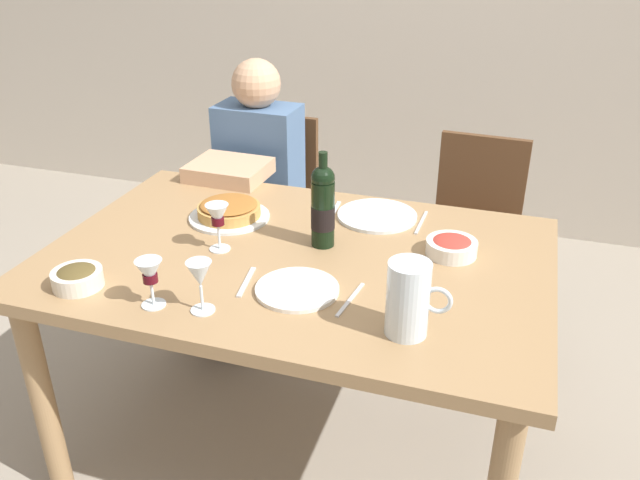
{
  "coord_description": "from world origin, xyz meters",
  "views": [
    {
      "loc": [
        0.6,
        -1.63,
        1.69
      ],
      "look_at": [
        0.06,
        0.04,
        0.8
      ],
      "focal_mm": 36.75,
      "sensor_mm": 36.0,
      "label": 1
    }
  ],
  "objects": [
    {
      "name": "knife_right_setting",
      "position": [
        0.32,
        0.33,
        0.76
      ],
      "size": [
        0.01,
        0.18,
        0.0
      ],
      "primitive_type": "cube",
      "rotation": [
        0.0,
        0.0,
        1.55
      ],
      "color": "silver",
      "rests_on": "dining_table"
    },
    {
      "name": "diner_left",
      "position": [
        -0.45,
        0.68,
        0.62
      ],
      "size": [
        0.35,
        0.51,
        1.16
      ],
      "rotation": [
        0.0,
        0.0,
        3.11
      ],
      "color": "#4C6B93",
      "rests_on": "ground"
    },
    {
      "name": "wine_glass_centre",
      "position": [
        -0.26,
        -0.38,
        0.85
      ],
      "size": [
        0.07,
        0.07,
        0.13
      ],
      "color": "silver",
      "rests_on": "dining_table"
    },
    {
      "name": "wine_glass_right_diner",
      "position": [
        -0.23,
        -0.04,
        0.87
      ],
      "size": [
        0.07,
        0.07,
        0.15
      ],
      "color": "silver",
      "rests_on": "dining_table"
    },
    {
      "name": "fork_left_setting",
      "position": [
        -0.07,
        -0.2,
        0.76
      ],
      "size": [
        0.04,
        0.16,
        0.0
      ],
      "primitive_type": "cube",
      "rotation": [
        0.0,
        0.0,
        1.72
      ],
      "color": "silver",
      "rests_on": "dining_table"
    },
    {
      "name": "water_pitcher",
      "position": [
        0.4,
        -0.3,
        0.85
      ],
      "size": [
        0.16,
        0.11,
        0.19
      ],
      "color": "silver",
      "rests_on": "dining_table"
    },
    {
      "name": "olive_bowl",
      "position": [
        -0.51,
        -0.36,
        0.79
      ],
      "size": [
        0.14,
        0.14,
        0.06
      ],
      "color": "silver",
      "rests_on": "dining_table"
    },
    {
      "name": "baked_tart",
      "position": [
        -0.3,
        0.17,
        0.79
      ],
      "size": [
        0.27,
        0.27,
        0.06
      ],
      "color": "silver",
      "rests_on": "dining_table"
    },
    {
      "name": "chair_right",
      "position": [
        0.46,
        0.89,
        0.5
      ],
      "size": [
        0.42,
        0.42,
        0.87
      ],
      "rotation": [
        0.0,
        0.0,
        3.08
      ],
      "color": "brown",
      "rests_on": "ground"
    },
    {
      "name": "dining_table",
      "position": [
        0.0,
        0.0,
        0.67
      ],
      "size": [
        1.5,
        1.0,
        0.76
      ],
      "color": "#9E7A51",
      "rests_on": "ground"
    },
    {
      "name": "wine_glass_left_diner",
      "position": [
        -0.12,
        -0.37,
        0.86
      ],
      "size": [
        0.07,
        0.07,
        0.14
      ],
      "color": "silver",
      "rests_on": "dining_table"
    },
    {
      "name": "knife_left_setting",
      "position": [
        0.23,
        -0.2,
        0.76
      ],
      "size": [
        0.03,
        0.18,
        0.0
      ],
      "primitive_type": "cube",
      "rotation": [
        0.0,
        0.0,
        1.45
      ],
      "color": "silver",
      "rests_on": "dining_table"
    },
    {
      "name": "dinner_plate_left_setting",
      "position": [
        0.08,
        -0.2,
        0.77
      ],
      "size": [
        0.23,
        0.23,
        0.01
      ],
      "primitive_type": "cylinder",
      "color": "white",
      "rests_on": "dining_table"
    },
    {
      "name": "salad_bowl",
      "position": [
        0.44,
        0.14,
        0.79
      ],
      "size": [
        0.15,
        0.15,
        0.05
      ],
      "color": "white",
      "rests_on": "dining_table"
    },
    {
      "name": "ground_plane",
      "position": [
        0.0,
        0.0,
        0.0
      ],
      "size": [
        8.0,
        8.0,
        0.0
      ],
      "primitive_type": "plane",
      "color": "gray"
    },
    {
      "name": "wine_bottle",
      "position": [
        0.06,
        0.08,
        0.89
      ],
      "size": [
        0.07,
        0.07,
        0.3
      ],
      "color": "black",
      "rests_on": "dining_table"
    },
    {
      "name": "spoon_right_setting",
      "position": [
        0.02,
        0.33,
        0.76
      ],
      "size": [
        0.03,
        0.16,
        0.0
      ],
      "primitive_type": "cube",
      "rotation": [
        0.0,
        0.0,
        1.65
      ],
      "color": "silver",
      "rests_on": "dining_table"
    },
    {
      "name": "chair_left",
      "position": [
        -0.45,
        0.91,
        0.5
      ],
      "size": [
        0.41,
        0.41,
        0.87
      ],
      "rotation": [
        0.0,
        0.0,
        3.11
      ],
      "color": "brown",
      "rests_on": "ground"
    },
    {
      "name": "dinner_plate_right_setting",
      "position": [
        0.17,
        0.33,
        0.77
      ],
      "size": [
        0.27,
        0.27,
        0.01
      ],
      "primitive_type": "cylinder",
      "color": "silver",
      "rests_on": "dining_table"
    }
  ]
}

